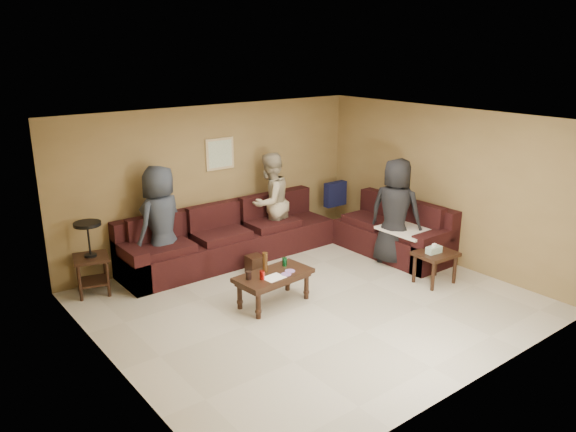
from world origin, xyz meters
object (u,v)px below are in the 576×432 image
object	(u,v)px
person_left	(161,223)
person_middle	(270,202)
sectional_sofa	(290,239)
waste_bin	(255,265)
coffee_table	(273,278)
person_right	(396,212)
side_table_right	(435,257)
end_table_left	(91,257)

from	to	relation	value
person_left	person_middle	bearing A→B (deg)	157.19
sectional_sofa	waste_bin	bearing A→B (deg)	-167.70
sectional_sofa	coffee_table	bearing A→B (deg)	-135.72
sectional_sofa	person_right	size ratio (longest dim) A/B	2.69
side_table_right	sectional_sofa	bearing A→B (deg)	116.64
sectional_sofa	coffee_table	xyz separation A→B (m)	(-1.24, -1.21, 0.05)
end_table_left	person_left	size ratio (longest dim) A/B	0.61
coffee_table	person_middle	size ratio (longest dim) A/B	0.66
coffee_table	side_table_right	distance (m)	2.48
coffee_table	waste_bin	world-z (taller)	coffee_table
person_left	person_right	world-z (taller)	person_left
waste_bin	person_middle	size ratio (longest dim) A/B	0.17
end_table_left	side_table_right	xyz separation A→B (m)	(4.14, -2.75, -0.14)
waste_bin	person_right	xyz separation A→B (m)	(2.03, -1.02, 0.72)
end_table_left	waste_bin	world-z (taller)	end_table_left
person_left	person_middle	xyz separation A→B (m)	(2.00, -0.03, -0.02)
end_table_left	person_right	bearing A→B (deg)	-23.25
coffee_table	person_right	bearing A→B (deg)	0.27
sectional_sofa	side_table_right	bearing A→B (deg)	-63.36
person_left	sectional_sofa	bearing A→B (deg)	142.01
person_left	person_right	distance (m)	3.65
side_table_right	end_table_left	bearing A→B (deg)	146.39
sectional_sofa	person_left	bearing A→B (deg)	164.04
end_table_left	waste_bin	bearing A→B (deg)	-19.94
person_left	person_middle	distance (m)	2.00
person_middle	person_right	world-z (taller)	person_right
sectional_sofa	person_middle	size ratio (longest dim) A/B	2.75
waste_bin	sectional_sofa	bearing A→B (deg)	12.30
person_left	person_right	size ratio (longest dim) A/B	1.00
end_table_left	sectional_sofa	bearing A→B (deg)	-11.57
sectional_sofa	person_right	bearing A→B (deg)	-45.30
side_table_right	person_left	bearing A→B (deg)	138.72
sectional_sofa	end_table_left	xyz separation A→B (m)	(-3.07, 0.63, 0.23)
waste_bin	person_right	world-z (taller)	person_right
sectional_sofa	person_left	size ratio (longest dim) A/B	2.68
person_right	waste_bin	bearing A→B (deg)	41.72
coffee_table	person_right	world-z (taller)	person_right
sectional_sofa	end_table_left	world-z (taller)	end_table_left
coffee_table	person_left	bearing A→B (deg)	113.06
person_middle	waste_bin	bearing A→B (deg)	25.51
sectional_sofa	side_table_right	xyz separation A→B (m)	(1.06, -2.12, 0.09)
end_table_left	side_table_right	world-z (taller)	end_table_left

